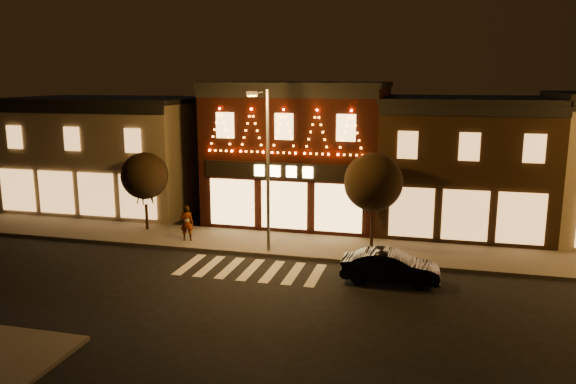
% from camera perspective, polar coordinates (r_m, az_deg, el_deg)
% --- Properties ---
extents(ground, '(120.00, 120.00, 0.00)m').
position_cam_1_polar(ground, '(22.33, -7.01, -11.11)').
color(ground, black).
rests_on(ground, ground).
extents(sidewalk_far, '(44.00, 4.00, 0.15)m').
position_cam_1_polar(sidewalk_far, '(29.00, 2.46, -5.51)').
color(sidewalk_far, '#47423D').
rests_on(sidewalk_far, ground).
extents(building_left, '(12.20, 8.28, 7.30)m').
position_cam_1_polar(building_left, '(39.36, -17.51, 3.82)').
color(building_left, '#716550').
rests_on(building_left, ground).
extents(building_pulp, '(10.20, 8.34, 8.30)m').
position_cam_1_polar(building_pulp, '(34.29, 1.30, 4.13)').
color(building_pulp, black).
rests_on(building_pulp, ground).
extents(building_right_a, '(9.20, 8.28, 7.50)m').
position_cam_1_polar(building_right_a, '(33.55, 17.34, 2.76)').
color(building_right_a, '#352312').
rests_on(building_right_a, ground).
extents(streetlamp_mid, '(0.60, 1.81, 7.86)m').
position_cam_1_polar(streetlamp_mid, '(26.91, -2.26, 3.40)').
color(streetlamp_mid, '#59595E').
rests_on(streetlamp_mid, sidewalk_far).
extents(tree_left, '(2.61, 2.61, 4.36)m').
position_cam_1_polar(tree_left, '(32.27, -14.30, 1.59)').
color(tree_left, black).
rests_on(tree_left, sidewalk_far).
extents(tree_right, '(2.89, 2.89, 4.83)m').
position_cam_1_polar(tree_right, '(27.90, 8.62, 0.99)').
color(tree_right, black).
rests_on(tree_right, sidewalk_far).
extents(dark_sedan, '(4.16, 1.53, 1.36)m').
position_cam_1_polar(dark_sedan, '(24.48, 10.29, -7.45)').
color(dark_sedan, black).
rests_on(dark_sedan, ground).
extents(pedestrian, '(0.79, 0.63, 1.88)m').
position_cam_1_polar(pedestrian, '(29.97, -10.20, -3.10)').
color(pedestrian, gray).
rests_on(pedestrian, sidewalk_far).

